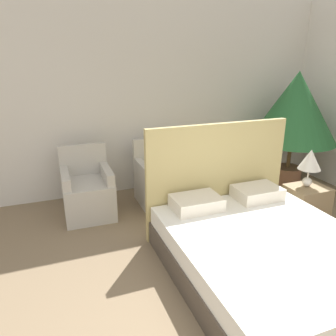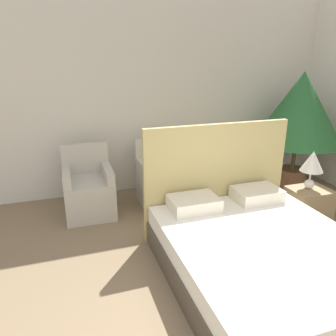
{
  "view_description": "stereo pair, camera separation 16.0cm",
  "coord_description": "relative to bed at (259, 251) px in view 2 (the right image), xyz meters",
  "views": [
    {
      "loc": [
        -1.42,
        -0.85,
        2.03
      ],
      "look_at": [
        -0.05,
        2.78,
        0.69
      ],
      "focal_mm": 35.0,
      "sensor_mm": 36.0,
      "label": 1
    },
    {
      "loc": [
        -1.27,
        -0.9,
        2.03
      ],
      "look_at": [
        -0.05,
        2.78,
        0.69
      ],
      "focal_mm": 35.0,
      "sensor_mm": 36.0,
      "label": 2
    }
  ],
  "objects": [
    {
      "name": "wall_back",
      "position": [
        -0.39,
        2.55,
        1.19
      ],
      "size": [
        10.0,
        0.06,
        2.9
      ],
      "color": "silver",
      "rests_on": "ground_plane"
    },
    {
      "name": "bed",
      "position": [
        0.0,
        0.0,
        0.0
      ],
      "size": [
        1.76,
        2.1,
        1.31
      ],
      "color": "#4C4238",
      "rests_on": "ground_plane"
    },
    {
      "name": "armchair_near_window_left",
      "position": [
        -1.4,
        1.86,
        0.03
      ],
      "size": [
        0.64,
        0.69,
        0.89
      ],
      "rotation": [
        0.0,
        0.0,
        -0.01
      ],
      "color": "#B7B2A8",
      "rests_on": "ground_plane"
    },
    {
      "name": "armchair_near_window_right",
      "position": [
        -0.38,
        1.86,
        0.03
      ],
      "size": [
        0.63,
        0.69,
        0.89
      ],
      "rotation": [
        0.0,
        0.0,
        0.0
      ],
      "color": "#B7B2A8",
      "rests_on": "ground_plane"
    },
    {
      "name": "potted_palm",
      "position": [
        1.75,
        1.75,
        0.98
      ],
      "size": [
        1.3,
        1.3,
        1.81
      ],
      "color": "brown",
      "rests_on": "ground_plane"
    },
    {
      "name": "nightstand",
      "position": [
        1.2,
        0.73,
        -0.04
      ],
      "size": [
        0.49,
        0.4,
        0.45
      ],
      "color": "#937A56",
      "rests_on": "ground_plane"
    },
    {
      "name": "table_lamp",
      "position": [
        1.19,
        0.76,
        0.52
      ],
      "size": [
        0.28,
        0.28,
        0.48
      ],
      "color": "white",
      "rests_on": "nightstand"
    }
  ]
}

